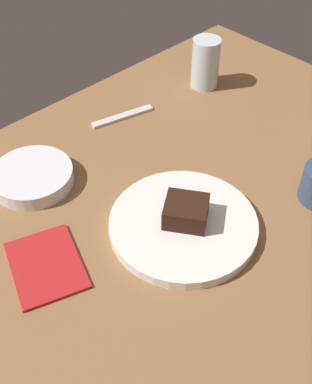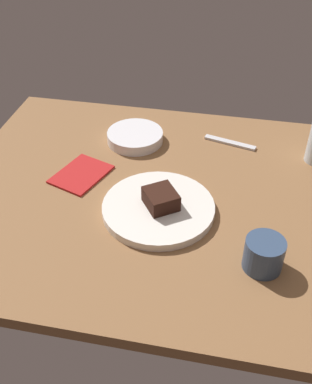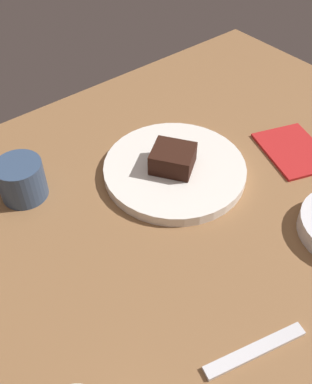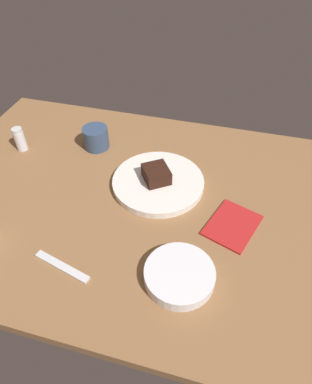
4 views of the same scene
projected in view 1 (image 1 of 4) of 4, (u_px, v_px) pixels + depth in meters
The scene contains 7 objects.
dining_table at pixel (180, 198), 93.82cm from camera, with size 120.00×84.00×3.00cm, color brown.
dessert_plate at pixel (183, 225), 85.61cm from camera, with size 26.55×26.55×2.00cm, color white.
chocolate_cake_slice at pixel (186, 211), 83.78cm from camera, with size 7.49×6.82×4.02cm, color black.
water_glass at pixel (205, 63), 115.93cm from camera, with size 6.76×6.76×12.19cm, color silver.
side_bowl at pixel (33, 177), 93.84cm from camera, with size 15.95×15.95×3.00cm, color silver.
dessert_spoon at pixel (123, 116), 110.09cm from camera, with size 15.00×1.80×0.70cm, color silver.
folded_napkin at pixel (46, 265), 80.11cm from camera, with size 11.15×14.64×0.60cm, color #B21E1E.
Camera 1 is at (-49.20, -44.23, 68.19)cm, focal length 44.95 mm.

